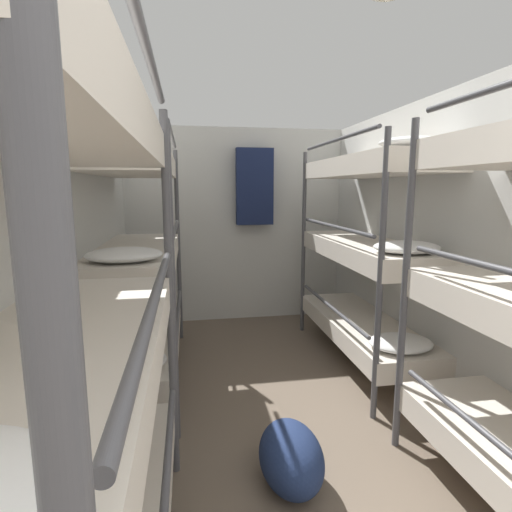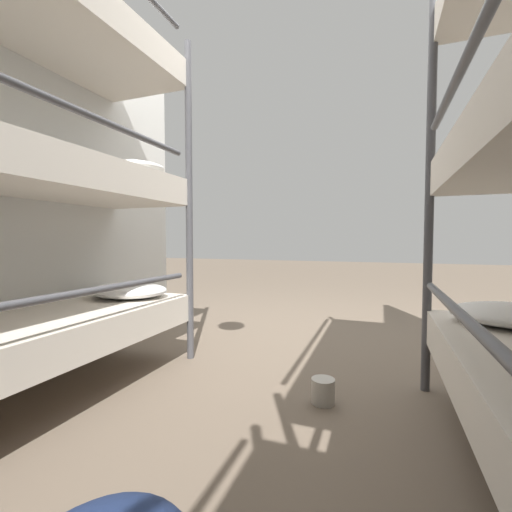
# 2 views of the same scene
# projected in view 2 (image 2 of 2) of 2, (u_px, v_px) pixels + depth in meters

# --- Properties ---
(ground_plane) EXTENTS (20.00, 20.00, 0.00)m
(ground_plane) POSITION_uv_depth(u_px,v_px,m) (312.00, 344.00, 2.55)
(ground_plane) COLOR #6B5B4C
(bunk_stack_right_near) EXTENTS (0.64, 1.88, 2.07)m
(bunk_stack_right_near) POSITION_uv_depth(u_px,v_px,m) (24.00, 168.00, 1.50)
(bunk_stack_right_near) COLOR #4C4C51
(bunk_stack_right_near) RESTS_ON ground_plane
(tin_can) EXTENTS (0.11, 0.11, 0.12)m
(tin_can) POSITION_uv_depth(u_px,v_px,m) (323.00, 391.00, 1.63)
(tin_can) COLOR #B7B2A8
(tin_can) RESTS_ON ground_plane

